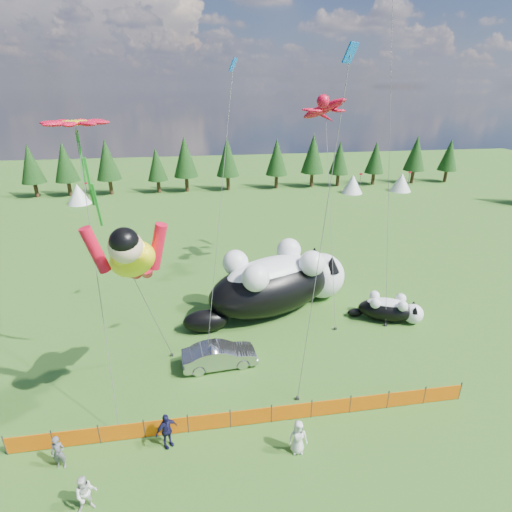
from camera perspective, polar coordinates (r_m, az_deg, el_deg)
The scene contains 16 objects.
ground at distance 23.22m, azimuth -1.82°, elevation -17.66°, with size 160.00×160.00×0.00m, color #143B0A.
safety_fence at distance 20.69m, azimuth -0.71°, elevation -21.97°, with size 22.06×0.06×1.10m.
tree_line at distance 63.51m, azimuth -7.15°, elevation 12.76°, with size 90.00×4.00×8.00m, color black, non-canonical shape.
festival_tents at distance 60.53m, azimuth 3.78°, elevation 9.87°, with size 50.00×3.20×2.80m, color white, non-canonical shape.
cat_large at distance 28.77m, azimuth 3.23°, elevation -3.65°, with size 12.49×7.78×4.70m.
cat_small at distance 29.54m, azimuth 18.57°, elevation -7.16°, with size 4.92×3.08×1.85m.
car at distance 24.02m, azimuth -5.22°, elevation -13.97°, with size 1.51×4.34×1.43m, color #ABABB0.
spectator_a at distance 20.66m, azimuth -26.39°, elevation -23.87°, with size 0.60×0.39×1.63m, color #59595E.
spectator_b at distance 18.83m, azimuth -23.12°, elevation -28.79°, with size 0.83×0.49×1.70m, color silver.
spectator_c at distance 19.96m, azimuth -12.67°, elevation -23.16°, with size 1.06×0.54×1.81m, color #17163C.
spectator_e at distance 19.46m, azimuth 6.02°, elevation -24.35°, with size 0.83×0.54×1.71m, color silver.
superhero_kite at distance 18.05m, azimuth -17.40°, elevation -0.46°, with size 6.55×7.56×11.10m.
gecko_kite at distance 32.07m, azimuth 9.66°, elevation 20.01°, with size 5.63×12.12×16.07m.
flower_kite at distance 19.36m, azimuth -24.35°, elevation 16.44°, with size 3.11×5.51×14.14m.
diamond_kite_a at distance 21.94m, azimuth -3.58°, elevation 22.92°, with size 2.58×3.21×16.87m.
diamond_kite_c at distance 17.37m, azimuth 12.90°, elevation 24.02°, with size 2.09×0.94×17.11m.
Camera 1 is at (-2.04, -17.49, 15.13)m, focal length 28.00 mm.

